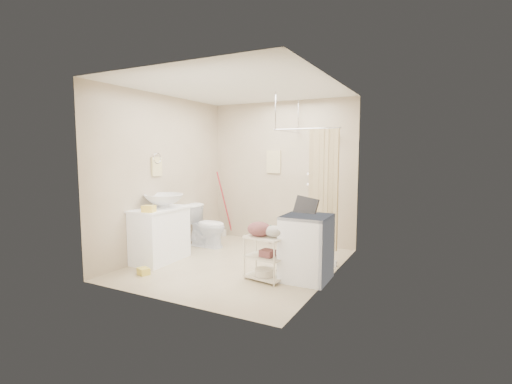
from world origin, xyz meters
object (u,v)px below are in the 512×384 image
vanity (160,234)px  toilet (206,226)px  washing_machine (307,248)px  laundry_rack (265,254)px

vanity → toilet: bearing=82.3°
washing_machine → laundry_rack: washing_machine is taller
washing_machine → laundry_rack: 0.56m
laundry_rack → toilet: bearing=155.9°
toilet → washing_machine: size_ratio=0.87×
vanity → washing_machine: size_ratio=1.09×
vanity → laundry_rack: vanity is taller
vanity → toilet: vanity is taller
toilet → washing_machine: 2.34m
vanity → toilet: (0.12, 1.06, -0.04)m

